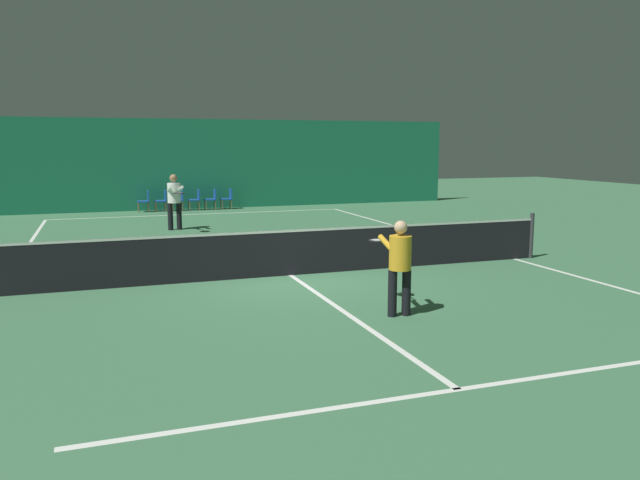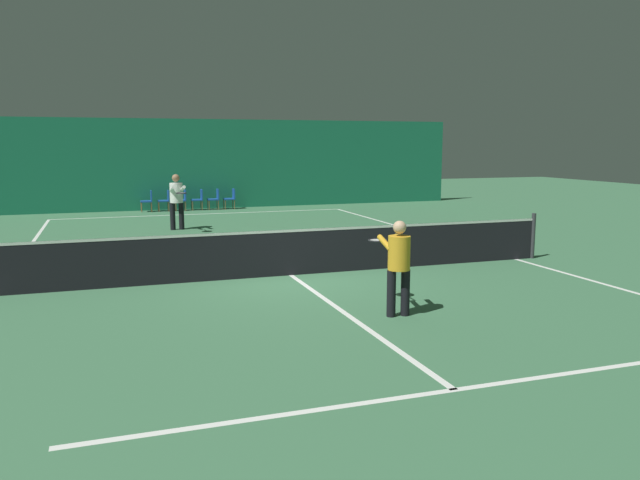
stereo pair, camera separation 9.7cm
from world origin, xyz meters
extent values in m
plane|color=#3D704C|center=(0.00, 0.00, 0.00)|extent=(60.00, 60.00, 0.00)
cube|color=#196B4C|center=(0.00, 13.99, 1.84)|extent=(23.00, 0.12, 3.68)
cube|color=white|center=(0.00, 11.90, 0.00)|extent=(11.00, 0.10, 0.00)
cube|color=white|center=(0.00, 6.40, 0.00)|extent=(8.25, 0.10, 0.00)
cube|color=white|center=(0.00, -6.40, 0.00)|extent=(8.25, 0.10, 0.00)
cube|color=white|center=(5.50, 0.00, 0.00)|extent=(0.10, 23.80, 0.00)
cube|color=white|center=(0.00, 0.00, 0.00)|extent=(0.10, 12.80, 0.00)
cube|color=black|center=(0.00, 0.00, 0.47)|extent=(11.90, 0.02, 0.95)
cube|color=white|center=(0.00, 0.00, 0.92)|extent=(11.90, 0.02, 0.05)
cylinder|color=#333338|center=(5.95, 0.00, 0.53)|extent=(0.10, 0.10, 1.07)
cylinder|color=black|center=(0.62, -3.48, 0.37)|extent=(0.15, 0.15, 0.74)
cylinder|color=black|center=(0.85, -3.50, 0.37)|extent=(0.15, 0.15, 0.74)
cylinder|color=gold|center=(0.73, -3.49, 1.01)|extent=(0.37, 0.37, 0.54)
sphere|color=#DBAD89|center=(0.73, -3.49, 1.41)|extent=(0.20, 0.20, 0.20)
cylinder|color=gold|center=(0.61, -3.24, 1.13)|extent=(0.12, 0.51, 0.22)
cylinder|color=gold|center=(0.89, -3.25, 1.13)|extent=(0.12, 0.51, 0.22)
cylinder|color=black|center=(0.77, -2.85, 1.07)|extent=(0.05, 0.31, 0.03)
torus|color=black|center=(0.79, -2.55, 1.07)|extent=(0.35, 0.35, 0.03)
cylinder|color=silver|center=(0.79, -2.55, 1.07)|extent=(0.29, 0.29, 0.00)
cylinder|color=black|center=(-1.31, 7.77, 0.43)|extent=(0.17, 0.17, 0.85)
cylinder|color=black|center=(-1.58, 7.76, 0.43)|extent=(0.17, 0.17, 0.85)
cylinder|color=white|center=(-1.45, 7.77, 1.16)|extent=(0.41, 0.41, 0.62)
sphere|color=#936B4C|center=(-1.45, 7.77, 1.62)|extent=(0.24, 0.24, 0.24)
cylinder|color=white|center=(-1.28, 7.49, 1.30)|extent=(0.12, 0.59, 0.25)
cylinder|color=white|center=(-1.60, 7.48, 1.30)|extent=(0.12, 0.59, 0.25)
cylinder|color=black|center=(-1.42, 7.06, 1.23)|extent=(0.04, 0.31, 0.03)
torus|color=black|center=(-1.41, 6.75, 1.23)|extent=(0.34, 0.34, 0.03)
cylinder|color=silver|center=(-1.41, 6.75, 1.23)|extent=(0.29, 0.29, 0.00)
cylinder|color=brown|center=(-2.22, 13.63, 0.20)|extent=(0.03, 0.03, 0.39)
cylinder|color=brown|center=(-2.22, 13.25, 0.20)|extent=(0.03, 0.03, 0.39)
cylinder|color=brown|center=(-1.84, 13.63, 0.20)|extent=(0.03, 0.03, 0.39)
cylinder|color=brown|center=(-1.84, 13.25, 0.20)|extent=(0.03, 0.03, 0.39)
cube|color=#19479E|center=(-2.03, 13.44, 0.41)|extent=(0.44, 0.44, 0.05)
cube|color=#19479E|center=(-1.83, 13.44, 0.64)|extent=(0.04, 0.44, 0.40)
cylinder|color=brown|center=(-1.56, 13.63, 0.20)|extent=(0.03, 0.03, 0.39)
cylinder|color=brown|center=(-1.56, 13.25, 0.20)|extent=(0.03, 0.03, 0.39)
cylinder|color=brown|center=(-1.18, 13.63, 0.20)|extent=(0.03, 0.03, 0.39)
cylinder|color=brown|center=(-1.18, 13.25, 0.20)|extent=(0.03, 0.03, 0.39)
cube|color=#19479E|center=(-1.37, 13.44, 0.41)|extent=(0.44, 0.44, 0.05)
cube|color=#19479E|center=(-1.17, 13.44, 0.64)|extent=(0.04, 0.44, 0.40)
cylinder|color=brown|center=(-0.90, 13.63, 0.20)|extent=(0.03, 0.03, 0.39)
cylinder|color=brown|center=(-0.90, 13.25, 0.20)|extent=(0.03, 0.03, 0.39)
cylinder|color=brown|center=(-0.52, 13.63, 0.20)|extent=(0.03, 0.03, 0.39)
cylinder|color=brown|center=(-0.52, 13.25, 0.20)|extent=(0.03, 0.03, 0.39)
cube|color=#19479E|center=(-0.71, 13.44, 0.41)|extent=(0.44, 0.44, 0.05)
cube|color=#19479E|center=(-0.51, 13.44, 0.64)|extent=(0.04, 0.44, 0.40)
cylinder|color=brown|center=(-0.24, 13.63, 0.20)|extent=(0.03, 0.03, 0.39)
cylinder|color=brown|center=(-0.24, 13.25, 0.20)|extent=(0.03, 0.03, 0.39)
cylinder|color=brown|center=(0.14, 13.63, 0.20)|extent=(0.03, 0.03, 0.39)
cylinder|color=brown|center=(0.14, 13.25, 0.20)|extent=(0.03, 0.03, 0.39)
cube|color=#19479E|center=(-0.05, 13.44, 0.41)|extent=(0.44, 0.44, 0.05)
cube|color=#19479E|center=(0.15, 13.44, 0.64)|extent=(0.04, 0.44, 0.40)
cylinder|color=brown|center=(0.43, 13.63, 0.20)|extent=(0.03, 0.03, 0.39)
cylinder|color=brown|center=(0.43, 13.25, 0.20)|extent=(0.03, 0.03, 0.39)
cylinder|color=brown|center=(0.81, 13.63, 0.20)|extent=(0.03, 0.03, 0.39)
cylinder|color=brown|center=(0.81, 13.25, 0.20)|extent=(0.03, 0.03, 0.39)
cube|color=#19479E|center=(0.62, 13.44, 0.41)|extent=(0.44, 0.44, 0.05)
cube|color=#19479E|center=(0.82, 13.44, 0.64)|extent=(0.04, 0.44, 0.40)
cylinder|color=brown|center=(1.09, 13.63, 0.20)|extent=(0.03, 0.03, 0.39)
cylinder|color=brown|center=(1.09, 13.25, 0.20)|extent=(0.03, 0.03, 0.39)
cylinder|color=brown|center=(1.47, 13.63, 0.20)|extent=(0.03, 0.03, 0.39)
cylinder|color=brown|center=(1.47, 13.25, 0.20)|extent=(0.03, 0.03, 0.39)
cube|color=#19479E|center=(1.28, 13.44, 0.41)|extent=(0.44, 0.44, 0.05)
cube|color=#19479E|center=(1.48, 13.44, 0.64)|extent=(0.04, 0.44, 0.40)
camera|label=1|loc=(-3.62, -12.07, 2.69)|focal=35.00mm
camera|label=2|loc=(-3.53, -12.10, 2.69)|focal=35.00mm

